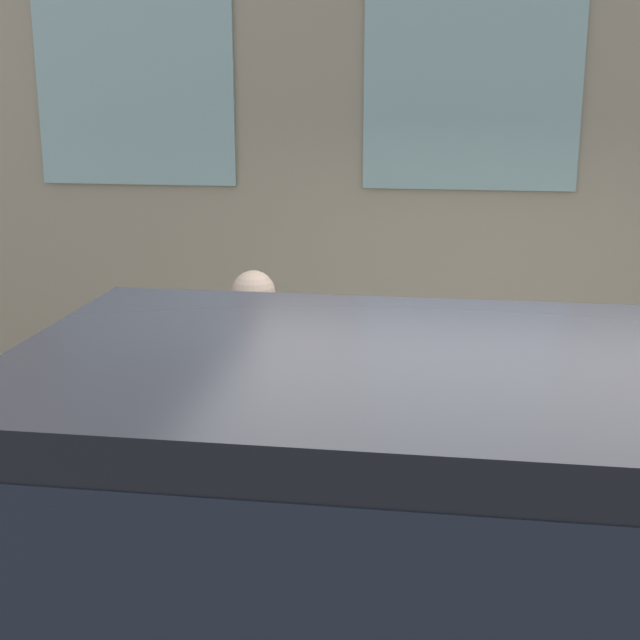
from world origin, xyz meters
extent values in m
plane|color=#2D2D30|center=(0.00, 0.00, 0.00)|extent=(80.00, 80.00, 0.00)
cube|color=#9E9B93|center=(1.38, 0.00, 0.06)|extent=(2.75, 60.00, 0.13)
cube|color=#9EBCB2|center=(2.73, 0.00, 2.91)|extent=(0.03, 1.60, 1.83)
cube|color=#9EBCB2|center=(2.73, 2.60, 2.91)|extent=(0.03, 1.60, 1.83)
cylinder|color=gold|center=(0.47, 0.40, 0.15)|extent=(0.32, 0.32, 0.04)
cylinder|color=gold|center=(0.47, 0.40, 0.49)|extent=(0.24, 0.24, 0.73)
sphere|color=#A4891E|center=(0.47, 0.40, 0.86)|extent=(0.25, 0.25, 0.25)
cylinder|color=black|center=(0.47, 0.40, 0.93)|extent=(0.08, 0.08, 0.10)
cylinder|color=gold|center=(0.47, 0.23, 0.58)|extent=(0.09, 0.10, 0.09)
cylinder|color=gold|center=(0.47, 0.57, 0.58)|extent=(0.09, 0.10, 0.09)
cylinder|color=navy|center=(0.72, 1.24, 0.51)|extent=(0.11, 0.11, 0.77)
cylinder|color=navy|center=(0.88, 1.24, 0.51)|extent=(0.11, 0.11, 0.77)
cube|color=white|center=(0.80, 1.24, 1.18)|extent=(0.21, 0.14, 0.57)
cylinder|color=white|center=(0.65, 1.24, 1.19)|extent=(0.09, 0.09, 0.55)
cylinder|color=white|center=(0.95, 1.24, 1.19)|extent=(0.09, 0.09, 0.55)
sphere|color=beige|center=(0.80, 1.24, 1.59)|extent=(0.26, 0.26, 0.26)
cylinder|color=black|center=(-0.43, 1.93, 0.34)|extent=(0.24, 0.67, 0.67)
cube|color=black|center=(-1.27, 0.41, 1.46)|extent=(1.69, 2.36, 0.85)
cube|color=#1E232D|center=(-1.27, 0.41, 1.46)|extent=(1.70, 2.17, 0.54)
camera|label=1|loc=(-4.15, 0.09, 2.76)|focal=50.00mm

